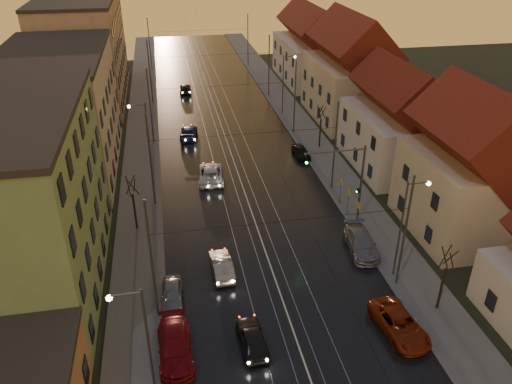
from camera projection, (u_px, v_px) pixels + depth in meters
road at (224, 134)px, 61.84m from camera, size 16.00×120.00×0.04m
sidewalk_left at (142, 140)px, 60.18m from camera, size 4.00×120.00×0.15m
sidewalk_right at (302, 128)px, 63.44m from camera, size 4.00×120.00×0.15m
tram_rail_0 at (207, 135)px, 61.46m from camera, size 0.06×120.00×0.03m
tram_rail_1 at (218, 135)px, 61.69m from camera, size 0.06×120.00×0.03m
tram_rail_2 at (230, 134)px, 61.94m from camera, size 0.06×120.00×0.03m
tram_rail_3 at (242, 133)px, 62.18m from camera, size 0.06×120.00×0.03m
apartment_left_1 at (14, 208)px, 33.48m from camera, size 10.00×18.00×13.00m
apartment_left_2 at (60, 114)px, 50.93m from camera, size 10.00×20.00×12.00m
apartment_left_3 at (85, 50)px, 71.11m from camera, size 10.00×24.00×14.00m
house_right_1 at (470, 173)px, 40.47m from camera, size 8.67×10.20×10.80m
house_right_2 at (399, 125)px, 52.05m from camera, size 9.18×12.24×9.20m
house_right_3 at (350, 75)px, 64.40m from camera, size 9.18×14.28×11.50m
house_right_4 at (311, 49)px, 80.26m from camera, size 9.18×16.32×10.00m
catenary_pole_l_1 at (152, 261)px, 31.59m from camera, size 0.16×0.16×9.00m
catenary_pole_r_1 at (405, 233)px, 34.40m from camera, size 0.16×0.16×9.00m
catenary_pole_l_2 at (151, 162)px, 44.50m from camera, size 0.16×0.16×9.00m
catenary_pole_r_2 at (335, 147)px, 47.31m from camera, size 0.16×0.16×9.00m
catenary_pole_l_3 at (150, 107)px, 57.41m from camera, size 0.16×0.16×9.00m
catenary_pole_r_3 at (295, 98)px, 60.22m from camera, size 0.16×0.16×9.00m
catenary_pole_l_4 at (150, 72)px, 70.32m from camera, size 0.16×0.16×9.00m
catenary_pole_r_4 at (269, 66)px, 73.13m from camera, size 0.16×0.16×9.00m
catenary_pole_l_5 at (150, 44)px, 85.81m from camera, size 0.16×0.16×9.00m
catenary_pole_r_5 at (248, 40)px, 88.62m from camera, size 0.16×0.16×9.00m
street_lamp_0 at (142, 338)px, 25.30m from camera, size 1.75×0.32×8.00m
street_lamp_1 at (406, 220)px, 35.15m from camera, size 1.75×0.32×8.00m
street_lamp_2 at (145, 133)px, 49.40m from camera, size 1.75×0.32×8.00m
street_lamp_3 at (285, 79)px, 66.14m from camera, size 1.75×0.32×8.00m
traffic_light_mast at (351, 175)px, 41.99m from camera, size 5.30×0.32×7.20m
bare_tree_0 at (134, 205)px, 41.77m from camera, size 1.09×1.09×5.11m
bare_tree_1 at (443, 281)px, 33.05m from camera, size 1.09×1.09×5.11m
bare_tree_2 at (320, 128)px, 57.18m from camera, size 1.09×1.09×5.11m
driving_car_0 at (252, 338)px, 31.00m from camera, size 1.70×3.96×1.33m
driving_car_1 at (222, 265)px, 37.45m from camera, size 1.62×4.23×1.38m
driving_car_2 at (211, 173)px, 50.80m from camera, size 2.96×5.57×1.49m
driving_car_3 at (189, 132)px, 60.67m from camera, size 2.57×5.05×1.40m
driving_car_4 at (185, 88)px, 76.34m from camera, size 1.97×4.28×1.42m
parked_left_2 at (175, 346)px, 30.31m from camera, size 2.17×5.12×1.47m
parked_left_3 at (172, 294)px, 34.70m from camera, size 1.71×3.80×1.27m
parked_right_0 at (399, 324)px, 32.04m from camera, size 2.84×5.19×1.38m
parked_right_1 at (361, 243)px, 39.94m from camera, size 2.58×5.26×1.47m
parked_right_2 at (301, 152)px, 55.82m from camera, size 1.63×3.68×1.23m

